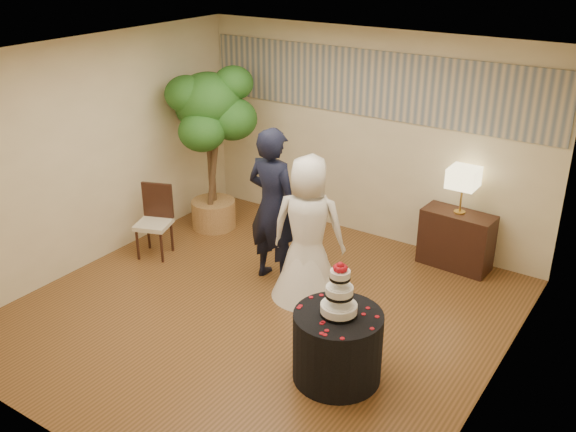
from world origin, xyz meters
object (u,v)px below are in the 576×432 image
Objects in this scene: cake_table at (337,346)px; table_lamp at (462,191)px; groom at (273,206)px; side_chair at (153,222)px; bride at (308,229)px; console at (456,240)px; wedding_cake at (340,289)px; ficus_tree at (210,149)px.

table_lamp is (0.13, 2.76, 0.67)m from cake_table.
groom reaches higher than side_chair.
groom is at bearing -30.44° from bride.
cake_table is at bearing -89.22° from console.
wedding_cake is 2.82m from console.
groom is 0.58m from bride.
side_chair is (-3.35, -1.88, 0.10)m from console.
console is (1.17, 1.63, -0.48)m from bride.
console is 3.84m from side_chair.
cake_table is 2.76m from console.
cake_table is 1.55× the size of wedding_cake.
groom is 2.29m from table_lamp.
table_lamp is at bearing 8.90° from side_chair.
wedding_cake is 0.23× the size of ficus_tree.
ficus_tree is (-1.56, 0.75, 0.22)m from groom.
table_lamp is at bearing 13.19° from ficus_tree.
side_chair is at bearing 164.73° from cake_table.
console is (1.72, 1.52, -0.58)m from groom.
groom is at bearing -138.61° from table_lamp.
bride reaches higher than side_chair.
side_chair is (-3.35, -1.88, -0.55)m from table_lamp.
bride is 1.82× the size of side_chair.
wedding_cake is at bearing -35.64° from side_chair.
groom is 2.37m from console.
side_chair is (-0.07, -1.11, -0.70)m from ficus_tree.
table_lamp reaches higher than cake_table.
groom is at bearing -135.05° from console.
bride is 2.01m from table_lamp.
bride is 1.53m from wedding_cake.
cake_table is at bearing 145.71° from groom.
cake_table is at bearing -92.78° from table_lamp.
groom is 2.03× the size of side_chair.
table_lamp is 0.62× the size of side_chair.
ficus_tree is at bearing 66.14° from side_chair.
wedding_cake is 0.93× the size of table_lamp.
ficus_tree is (-3.15, 1.99, 0.20)m from wedding_cake.
wedding_cake is at bearing 113.58° from bride.
table_lamp is at bearing 87.22° from cake_table.
bride is 0.73× the size of ficus_tree.
console is at bearing 0.00° from table_lamp.
table_lamp reaches higher than side_chair.
table_lamp is at bearing 0.00° from console.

